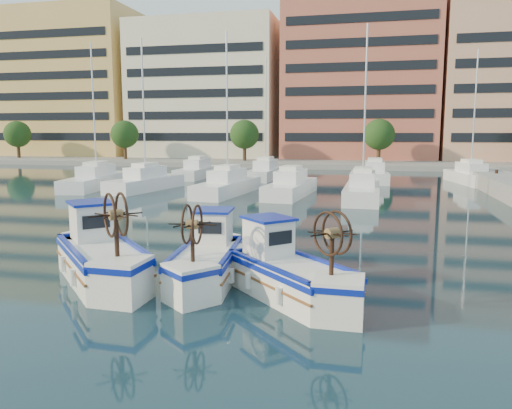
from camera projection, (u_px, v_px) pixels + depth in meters
The scene contains 6 objects.
ground at pixel (255, 290), 14.36m from camera, with size 300.00×300.00×0.00m, color #193542.
waterfront at pixel (416, 87), 73.41m from camera, with size 180.00×40.00×25.60m.
yacht_marina at pixel (295, 180), 41.62m from camera, with size 39.15×22.38×11.50m.
fishing_boat_a at pixel (101, 254), 15.19m from camera, with size 4.45×4.56×2.92m.
fishing_boat_b at pixel (208, 257), 15.18m from camera, with size 2.11×4.27×2.61m.
fishing_boat_c at pixel (288, 271), 13.65m from camera, with size 4.07×4.10×2.65m.
Camera 1 is at (3.15, -13.50, 4.50)m, focal length 35.00 mm.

